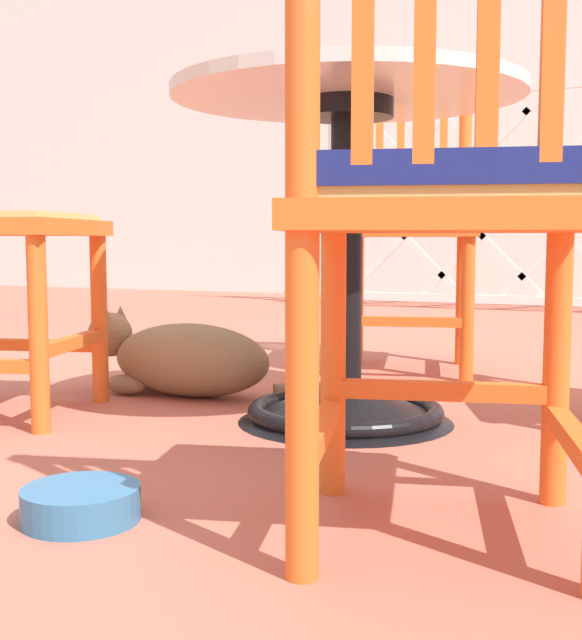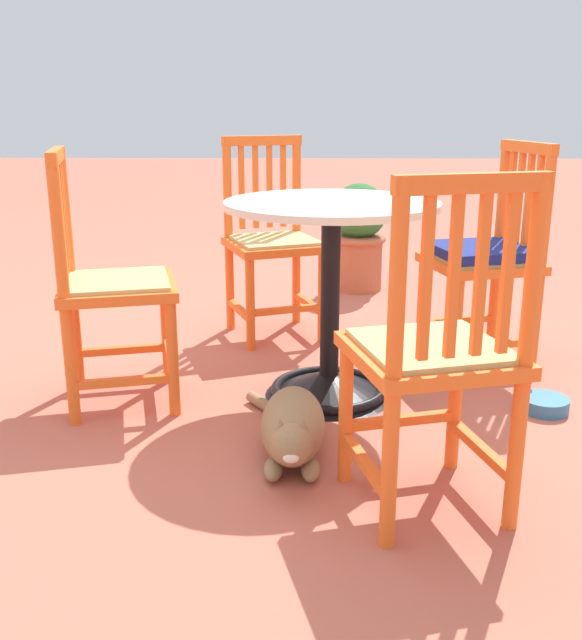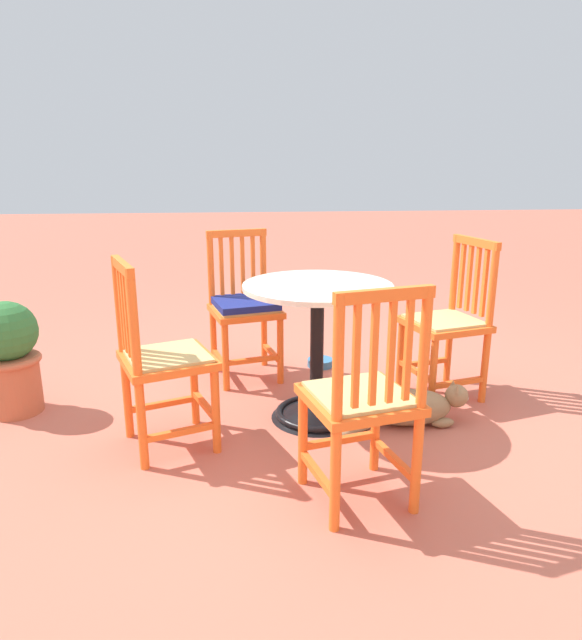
{
  "view_description": "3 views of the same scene",
  "coord_description": "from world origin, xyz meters",
  "px_view_note": "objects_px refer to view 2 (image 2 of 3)",
  "views": [
    {
      "loc": [
        0.64,
        -1.71,
        0.4
      ],
      "look_at": [
        -0.07,
        -0.04,
        0.23
      ],
      "focal_mm": 46.25,
      "sensor_mm": 36.0,
      "label": 1
    },
    {
      "loc": [
        -2.51,
        0.1,
        1.06
      ],
      "look_at": [
        -0.11,
        0.14,
        0.34
      ],
      "focal_mm": 40.89,
      "sensor_mm": 36.0,
      "label": 2
    },
    {
      "loc": [
        0.43,
        2.78,
        1.34
      ],
      "look_at": [
        0.17,
        -0.08,
        0.52
      ],
      "focal_mm": 32.01,
      "sensor_mm": 36.0,
      "label": 3
    }
  ],
  "objects_px": {
    "cafe_table": "(329,323)",
    "orange_chair_at_corner": "(435,358)",
    "orange_chair_near_fence": "(485,259)",
    "orange_chair_tucked_in": "(109,287)",
    "tabby_cat": "(292,430)",
    "pet_water_bowl": "(544,404)",
    "terracotta_planter": "(359,234)",
    "orange_chair_facing_out": "(272,244)"
  },
  "relations": [
    {
      "from": "orange_chair_at_corner",
      "to": "pet_water_bowl",
      "type": "xyz_separation_m",
      "value": [
        0.66,
        -0.53,
        -0.41
      ]
    },
    {
      "from": "cafe_table",
      "to": "orange_chair_facing_out",
      "type": "bearing_deg",
      "value": 17.31
    },
    {
      "from": "cafe_table",
      "to": "orange_chair_tucked_in",
      "type": "height_order",
      "value": "orange_chair_tucked_in"
    },
    {
      "from": "orange_chair_tucked_in",
      "to": "terracotta_planter",
      "type": "height_order",
      "value": "orange_chair_tucked_in"
    },
    {
      "from": "orange_chair_tucked_in",
      "to": "orange_chair_near_fence",
      "type": "xyz_separation_m",
      "value": [
        0.43,
        -1.42,
        0.01
      ]
    },
    {
      "from": "orange_chair_tucked_in",
      "to": "orange_chair_at_corner",
      "type": "relative_size",
      "value": 1.0
    },
    {
      "from": "orange_chair_facing_out",
      "to": "tabby_cat",
      "type": "bearing_deg",
      "value": -175.05
    },
    {
      "from": "orange_chair_tucked_in",
      "to": "orange_chair_at_corner",
      "type": "distance_m",
      "value": 1.25
    },
    {
      "from": "tabby_cat",
      "to": "terracotta_planter",
      "type": "xyz_separation_m",
      "value": [
        2.13,
        -0.35,
        0.23
      ]
    },
    {
      "from": "orange_chair_near_fence",
      "to": "pet_water_bowl",
      "type": "distance_m",
      "value": 0.66
    },
    {
      "from": "orange_chair_near_fence",
      "to": "pet_water_bowl",
      "type": "height_order",
      "value": "orange_chair_near_fence"
    },
    {
      "from": "orange_chair_at_corner",
      "to": "orange_chair_near_fence",
      "type": "height_order",
      "value": "same"
    },
    {
      "from": "orange_chair_tucked_in",
      "to": "orange_chair_at_corner",
      "type": "bearing_deg",
      "value": -125.12
    },
    {
      "from": "orange_chair_at_corner",
      "to": "orange_chair_near_fence",
      "type": "relative_size",
      "value": 1.0
    },
    {
      "from": "orange_chair_at_corner",
      "to": "orange_chair_near_fence",
      "type": "bearing_deg",
      "value": -19.24
    },
    {
      "from": "tabby_cat",
      "to": "terracotta_planter",
      "type": "relative_size",
      "value": 1.17
    },
    {
      "from": "cafe_table",
      "to": "terracotta_planter",
      "type": "xyz_separation_m",
      "value": [
        1.62,
        -0.23,
        0.04
      ]
    },
    {
      "from": "cafe_table",
      "to": "pet_water_bowl",
      "type": "xyz_separation_m",
      "value": [
        -0.13,
        -0.77,
        -0.26
      ]
    },
    {
      "from": "cafe_table",
      "to": "orange_chair_near_fence",
      "type": "height_order",
      "value": "orange_chair_near_fence"
    },
    {
      "from": "tabby_cat",
      "to": "orange_chair_facing_out",
      "type": "bearing_deg",
      "value": 4.95
    },
    {
      "from": "terracotta_planter",
      "to": "pet_water_bowl",
      "type": "xyz_separation_m",
      "value": [
        -1.76,
        -0.54,
        -0.3
      ]
    },
    {
      "from": "cafe_table",
      "to": "orange_chair_tucked_in",
      "type": "relative_size",
      "value": 0.83
    },
    {
      "from": "orange_chair_facing_out",
      "to": "terracotta_planter",
      "type": "bearing_deg",
      "value": -28.24
    },
    {
      "from": "orange_chair_near_fence",
      "to": "pet_water_bowl",
      "type": "relative_size",
      "value": 5.36
    },
    {
      "from": "orange_chair_at_corner",
      "to": "pet_water_bowl",
      "type": "bearing_deg",
      "value": -38.82
    },
    {
      "from": "orange_chair_facing_out",
      "to": "orange_chair_near_fence",
      "type": "bearing_deg",
      "value": -114.24
    },
    {
      "from": "orange_chair_facing_out",
      "to": "orange_chair_near_fence",
      "type": "height_order",
      "value": "same"
    },
    {
      "from": "terracotta_planter",
      "to": "pet_water_bowl",
      "type": "distance_m",
      "value": 1.86
    },
    {
      "from": "orange_chair_at_corner",
      "to": "cafe_table",
      "type": "bearing_deg",
      "value": 17.07
    },
    {
      "from": "cafe_table",
      "to": "orange_chair_near_fence",
      "type": "bearing_deg",
      "value": -60.47
    },
    {
      "from": "orange_chair_facing_out",
      "to": "orange_chair_tucked_in",
      "type": "height_order",
      "value": "same"
    },
    {
      "from": "cafe_table",
      "to": "orange_chair_near_fence",
      "type": "relative_size",
      "value": 0.83
    },
    {
      "from": "orange_chair_near_fence",
      "to": "tabby_cat",
      "type": "bearing_deg",
      "value": 138.44
    },
    {
      "from": "orange_chair_facing_out",
      "to": "terracotta_planter",
      "type": "relative_size",
      "value": 1.47
    },
    {
      "from": "orange_chair_tucked_in",
      "to": "terracotta_planter",
      "type": "xyz_separation_m",
      "value": [
        1.69,
        -1.01,
        -0.11
      ]
    },
    {
      "from": "cafe_table",
      "to": "orange_chair_at_corner",
      "type": "height_order",
      "value": "orange_chair_at_corner"
    },
    {
      "from": "orange_chair_tucked_in",
      "to": "pet_water_bowl",
      "type": "height_order",
      "value": "orange_chair_tucked_in"
    },
    {
      "from": "orange_chair_at_corner",
      "to": "tabby_cat",
      "type": "distance_m",
      "value": 0.58
    },
    {
      "from": "orange_chair_tucked_in",
      "to": "tabby_cat",
      "type": "height_order",
      "value": "orange_chair_tucked_in"
    },
    {
      "from": "orange_chair_tucked_in",
      "to": "terracotta_planter",
      "type": "bearing_deg",
      "value": -30.69
    },
    {
      "from": "pet_water_bowl",
      "to": "terracotta_planter",
      "type": "bearing_deg",
      "value": 17.21
    },
    {
      "from": "orange_chair_at_corner",
      "to": "tabby_cat",
      "type": "relative_size",
      "value": 1.26
    }
  ]
}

